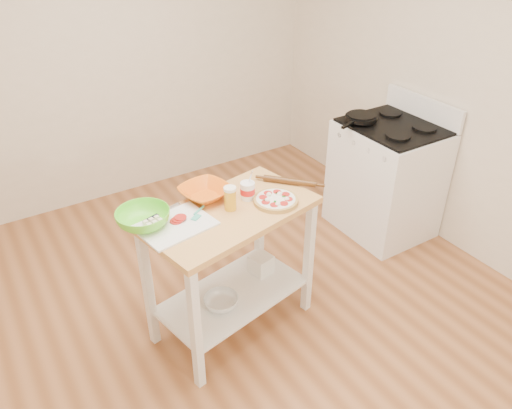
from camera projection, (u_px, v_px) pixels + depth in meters
The scene contains 15 objects.
room_shell at pixel (238, 149), 2.53m from camera, with size 4.04×4.54×2.74m.
prep_island at pixel (231, 246), 3.02m from camera, with size 1.11×0.74×0.90m.
gas_stove at pixel (386, 178), 4.09m from camera, with size 0.65×0.76×1.11m.
skillet at pixel (361, 118), 3.88m from camera, with size 0.39×0.25×0.03m.
pizza at pixel (276, 200), 2.94m from camera, with size 0.27×0.27×0.04m.
cutting_board at pixel (174, 225), 2.74m from camera, with size 0.44×0.36×0.04m.
spatula at pixel (198, 213), 2.82m from camera, with size 0.13×0.12×0.01m.
knife at pixel (157, 215), 2.80m from camera, with size 0.26×0.11×0.01m.
orange_bowl at pixel (205, 192), 2.98m from camera, with size 0.29×0.29×0.07m, color orange.
green_bowl at pixel (143, 219), 2.72m from camera, with size 0.30×0.30×0.09m, color #62DF2D.
beer_pint at pixel (230, 198), 2.85m from camera, with size 0.07×0.07×0.14m.
yogurt_tub at pixel (248, 191), 2.96m from camera, with size 0.09×0.09×0.19m.
rolling_pin at pixel (290, 181), 3.13m from camera, with size 0.04×0.04×0.34m, color #523012.
shelf_glass_bowl at pixel (221, 302), 3.10m from camera, with size 0.22×0.22×0.07m, color silver.
shelf_bin at pixel (261, 264), 3.37m from camera, with size 0.13×0.13×0.13m, color white.
Camera 1 is at (-1.15, -1.99, 2.45)m, focal length 35.00 mm.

